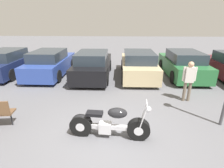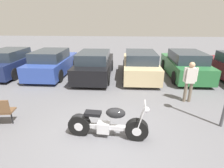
{
  "view_description": "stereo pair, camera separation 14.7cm",
  "coord_description": "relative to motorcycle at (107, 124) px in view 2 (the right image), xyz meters",
  "views": [
    {
      "loc": [
        0.25,
        -4.05,
        3.09
      ],
      "look_at": [
        0.0,
        1.94,
        0.85
      ],
      "focal_mm": 28.0,
      "sensor_mm": 36.0,
      "label": 1
    },
    {
      "loc": [
        0.4,
        -4.04,
        3.09
      ],
      "look_at": [
        0.0,
        1.94,
        0.85
      ],
      "focal_mm": 28.0,
      "sensor_mm": 36.0,
      "label": 2
    }
  ],
  "objects": [
    {
      "name": "parked_car_navy",
      "position": [
        -6.2,
        5.71,
        0.27
      ],
      "size": [
        1.86,
        4.25,
        1.45
      ],
      "color": "#19234C",
      "rests_on": "ground_plane"
    },
    {
      "name": "motorcycle",
      "position": [
        0.0,
        0.0,
        0.0
      ],
      "size": [
        2.21,
        0.63,
        1.07
      ],
      "color": "black",
      "rests_on": "ground_plane"
    },
    {
      "name": "parked_car_champagne",
      "position": [
        1.34,
        5.49,
        0.27
      ],
      "size": [
        1.86,
        4.25,
        1.45
      ],
      "color": "#C6B284",
      "rests_on": "ground_plane"
    },
    {
      "name": "parked_car_black",
      "position": [
        -1.18,
        5.32,
        0.27
      ],
      "size": [
        1.86,
        4.25,
        1.45
      ],
      "color": "black",
      "rests_on": "ground_plane"
    },
    {
      "name": "parked_car_blue",
      "position": [
        -3.69,
        5.61,
        0.27
      ],
      "size": [
        1.86,
        4.25,
        1.45
      ],
      "color": "#2D479E",
      "rests_on": "ground_plane"
    },
    {
      "name": "ground_plane",
      "position": [
        0.02,
        -0.01,
        -0.41
      ],
      "size": [
        60.0,
        60.0,
        0.0
      ],
      "primitive_type": "plane",
      "color": "slate"
    },
    {
      "name": "parked_car_green",
      "position": [
        3.85,
        5.71,
        0.27
      ],
      "size": [
        1.86,
        4.25,
        1.45
      ],
      "color": "#286B38",
      "rests_on": "ground_plane"
    },
    {
      "name": "person_standing",
      "position": [
        2.96,
        2.42,
        0.53
      ],
      "size": [
        0.52,
        0.21,
        1.6
      ],
      "color": "#726656",
      "rests_on": "ground_plane"
    }
  ]
}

